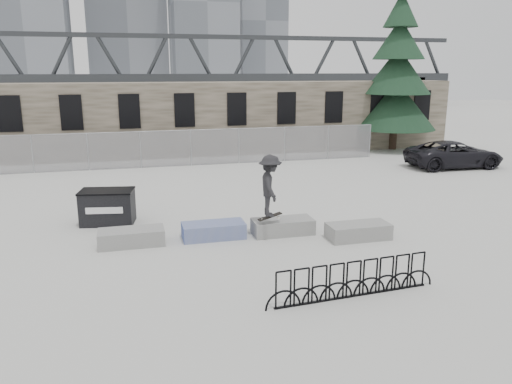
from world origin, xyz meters
TOP-DOWN VIEW (x-y plane):
  - ground at (0.00, 0.00)m, footprint 120.00×120.00m
  - stone_wall at (0.00, 16.24)m, footprint 36.00×2.58m
  - chainlink_fence at (-0.00, 12.50)m, footprint 22.06×0.06m
  - planter_far_left at (-3.48, -0.06)m, footprint 2.00×0.90m
  - planter_center_left at (-0.90, -0.04)m, footprint 2.00×0.90m
  - planter_center_right at (1.39, -0.21)m, footprint 2.00×0.90m
  - planter_offset at (3.59, -1.29)m, footprint 2.00×0.90m
  - dumpster at (-4.24, 2.43)m, footprint 2.00×1.41m
  - bike_rack at (1.60, -5.13)m, footprint 4.48×0.38m
  - spruce_tree at (13.98, 14.94)m, footprint 5.36×5.36m
  - truss_bridge at (10.00, 55.00)m, footprint 70.00×3.00m
  - suv at (13.99, 8.33)m, footprint 5.37×2.66m
  - skateboarder at (0.86, -0.50)m, footprint 0.89×1.36m

SIDE VIEW (x-z plane):
  - ground at x=0.00m, z-range 0.00..0.00m
  - planter_far_left at x=-3.48m, z-range 0.02..0.52m
  - planter_center_left at x=-0.90m, z-range 0.02..0.52m
  - planter_center_right at x=1.39m, z-range 0.02..0.52m
  - planter_offset at x=3.59m, z-range 0.02..0.52m
  - bike_rack at x=1.60m, z-range -0.01..0.89m
  - dumpster at x=-4.24m, z-range 0.01..1.21m
  - suv at x=13.99m, z-range 0.00..1.46m
  - chainlink_fence at x=0.00m, z-range 0.03..2.05m
  - skateboarder at x=0.86m, z-range 0.68..2.78m
  - stone_wall at x=0.00m, z-range 0.01..4.51m
  - truss_bridge at x=10.00m, z-range -0.77..9.03m
  - spruce_tree at x=13.98m, z-range -1.02..10.48m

